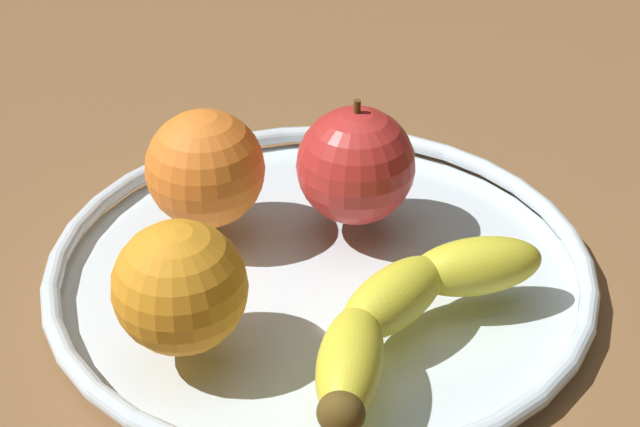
{
  "coord_description": "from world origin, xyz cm",
  "views": [
    {
      "loc": [
        25.66,
        40.19,
        36.7
      ],
      "look_at": [
        0.0,
        0.0,
        4.8
      ],
      "focal_mm": 53.7,
      "sensor_mm": 36.0,
      "label": 1
    }
  ],
  "objects_px": {
    "banana": "(407,310)",
    "fruit_bowl": "(320,265)",
    "orange_front_left": "(205,169)",
    "apple": "(356,165)",
    "orange_back_right": "(180,287)"
  },
  "relations": [
    {
      "from": "banana",
      "to": "fruit_bowl",
      "type": "bearing_deg",
      "value": -105.06
    },
    {
      "from": "banana",
      "to": "orange_front_left",
      "type": "xyz_separation_m",
      "value": [
        0.04,
        -0.16,
        0.02
      ]
    },
    {
      "from": "fruit_bowl",
      "to": "apple",
      "type": "relative_size",
      "value": 4.04
    },
    {
      "from": "fruit_bowl",
      "to": "orange_back_right",
      "type": "distance_m",
      "value": 0.12
    },
    {
      "from": "banana",
      "to": "orange_back_right",
      "type": "bearing_deg",
      "value": -45.12
    },
    {
      "from": "orange_front_left",
      "to": "apple",
      "type": "bearing_deg",
      "value": 149.92
    },
    {
      "from": "orange_front_left",
      "to": "orange_back_right",
      "type": "distance_m",
      "value": 0.12
    },
    {
      "from": "fruit_bowl",
      "to": "banana",
      "type": "xyz_separation_m",
      "value": [
        0.0,
        0.09,
        0.03
      ]
    },
    {
      "from": "apple",
      "to": "banana",
      "type": "bearing_deg",
      "value": 69.2
    },
    {
      "from": "fruit_bowl",
      "to": "orange_back_right",
      "type": "bearing_deg",
      "value": 14.5
    },
    {
      "from": "fruit_bowl",
      "to": "orange_front_left",
      "type": "bearing_deg",
      "value": -60.71
    },
    {
      "from": "fruit_bowl",
      "to": "banana",
      "type": "distance_m",
      "value": 0.09
    },
    {
      "from": "apple",
      "to": "orange_front_left",
      "type": "bearing_deg",
      "value": -30.08
    },
    {
      "from": "orange_front_left",
      "to": "orange_back_right",
      "type": "bearing_deg",
      "value": 56.68
    },
    {
      "from": "fruit_bowl",
      "to": "orange_back_right",
      "type": "relative_size",
      "value": 4.66
    }
  ]
}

